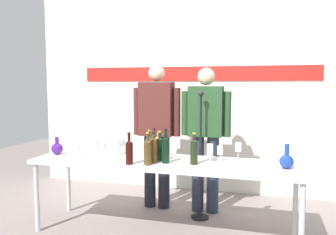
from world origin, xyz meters
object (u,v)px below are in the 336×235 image
Objects in this scene: decanter_blue_right at (287,161)px; wine_bottle_0 at (129,151)px; presenter_left at (157,127)px; wine_glass_right_2 at (220,151)px; display_table at (164,166)px; wine_bottle_5 at (194,151)px; presenter_right at (206,131)px; wine_glass_left_2 at (96,144)px; wine_bottle_6 at (166,149)px; wine_glass_right_3 at (238,147)px; wine_glass_left_3 at (118,144)px; wine_glass_right_1 at (210,152)px; wine_bottle_8 at (154,143)px; microphone_stand at (200,177)px; wine_bottle_2 at (158,146)px; wine_bottle_1 at (160,148)px; decanter_blue_left at (57,148)px; wine_bottle_4 at (153,149)px; wine_glass_left_1 at (77,149)px; wine_glass_left_4 at (103,146)px; wine_bottle_3 at (148,151)px; wine_glass_right_0 at (210,148)px; wine_bottle_7 at (149,147)px; wine_glass_left_0 at (121,143)px.

wine_bottle_0 is (-1.44, -0.22, 0.06)m from decanter_blue_right.
presenter_left is 1.04m from wine_glass_right_2.
wine_bottle_5 reaches higher than display_table.
presenter_right is 5.59× the size of wine_bottle_5.
wine_glass_right_2 reaches higher than wine_glass_left_2.
wine_bottle_6 is at bearing -16.41° from wine_glass_left_2.
wine_glass_right_3 is (-0.45, 0.30, 0.05)m from decanter_blue_right.
wine_glass_left_3 reaches higher than wine_glass_right_1.
wine_bottle_6 is at bearing -63.79° from display_table.
presenter_left reaches higher than wine_bottle_8.
microphone_stand is (0.28, 0.49, -0.22)m from display_table.
wine_bottle_1 is at bearing -66.09° from wine_bottle_2.
wine_bottle_4 is at bearing -5.06° from decanter_blue_left.
wine_bottle_6 is 0.93m from wine_glass_left_1.
wine_bottle_2 is 2.09× the size of wine_glass_left_2.
display_table is 0.19m from wine_bottle_1.
display_table is at bearing 0.68° from decanter_blue_left.
display_table is 8.71× the size of wine_bottle_0.
wine_glass_left_4 is 1.40m from wine_glass_right_3.
wine_glass_right_2 is (0.64, 0.34, -0.02)m from wine_bottle_3.
presenter_right is at bearing 57.32° from wine_bottle_2.
microphone_stand reaches higher than wine_glass_left_3.
wine_glass_right_0 is at bearing 6.71° from decanter_blue_left.
wine_glass_left_4 is 1.12m from wine_glass_right_1.
wine_bottle_1 is 0.98× the size of wine_bottle_5.
wine_bottle_1 is 0.28m from wine_bottle_8.
wine_bottle_7 is at bearing -163.31° from wine_glass_right_3.
decanter_blue_left is 1.18m from presenter_left.
decanter_blue_right is at bearing 3.77° from wine_glass_left_1.
wine_bottle_3 is 0.19m from wine_bottle_6.
presenter_left reaches higher than wine_bottle_1.
wine_bottle_3 reaches higher than wine_bottle_0.
wine_bottle_7 is 2.16× the size of wine_glass_left_2.
wine_bottle_8 is at bearing 123.03° from wine_bottle_2.
presenter_left reaches higher than wine_bottle_2.
wine_bottle_0 reaches higher than wine_glass_right_0.
presenter_left is (-0.30, 0.72, 0.30)m from display_table.
wine_bottle_4 reaches higher than decanter_blue_left.
wine_glass_right_3 reaches higher than wine_glass_left_3.
wine_bottle_7 is at bearing 2.33° from decanter_blue_left.
wine_bottle_0 is at bearing -156.23° from wine_glass_right_2.
wine_glass_left_0 is at bearing 50.88° from wine_glass_left_1.
wine_glass_right_3 is at bearing 42.94° from wine_bottle_5.
wine_glass_right_3 is at bearing -46.35° from presenter_right.
wine_bottle_3 is 2.23× the size of wine_glass_left_1.
wine_glass_left_0 reaches higher than wine_glass_left_2.
wine_bottle_8 is at bearing -176.37° from wine_glass_right_3.
presenter_right is 5.89× the size of wine_bottle_2.
wine_glass_right_0 is (1.00, 0.04, -0.00)m from wine_glass_left_3.
decanter_blue_right reaches higher than wine_glass_right_3.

